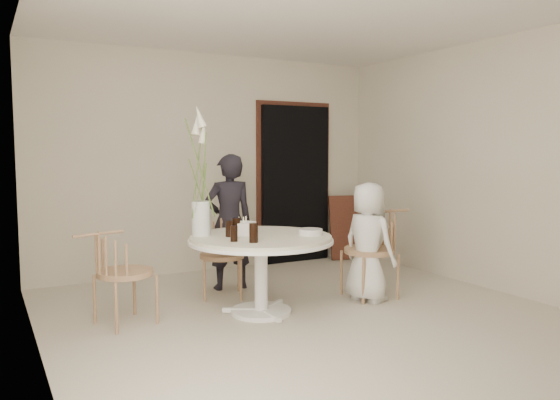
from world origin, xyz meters
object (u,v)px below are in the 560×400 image
chair_left (112,265)px  girl (229,222)px  table (261,248)px  chair_right (380,240)px  birthday_cake (244,228)px  flower_vase (201,190)px  boy (368,242)px  chair_far (222,246)px

chair_left → girl: 1.59m
table → chair_left: (-1.28, 0.26, -0.07)m
table → chair_left: 1.31m
girl → chair_right: bearing=145.2°
chair_left → birthday_cake: bearing=-111.6°
birthday_cake → table: bearing=-53.1°
flower_vase → boy: bearing=-13.8°
girl → boy: size_ratio=1.23×
chair_far → chair_left: size_ratio=0.94×
chair_right → girl: (-1.25, 1.03, 0.15)m
boy → table: bearing=69.6°
girl → flower_vase: bearing=55.5°
table → chair_far: chair_far is taller
chair_far → birthday_cake: bearing=-74.1°
chair_far → flower_vase: bearing=-106.8°
chair_left → birthday_cake: size_ratio=3.49×
table → chair_right: chair_right is taller
chair_far → chair_left: (-1.24, -0.56, 0.03)m
birthday_cake → girl: bearing=75.5°
chair_left → flower_vase: 1.01m
girl → flower_vase: (-0.59, -0.72, 0.41)m
chair_left → flower_vase: (0.81, 0.01, 0.61)m
boy → chair_left: bearing=66.7°
chair_far → girl: 0.32m
boy → flower_vase: 1.76m
table → boy: size_ratio=1.11×
table → flower_vase: 0.77m
chair_right → flower_vase: flower_vase is taller
table → chair_right: bearing=-1.6°
chair_left → chair_far: bearing=-81.3°
table → chair_left: chair_left is taller
table → flower_vase: (-0.48, 0.28, 0.53)m
chair_far → boy: (1.19, -0.95, 0.08)m
girl → boy: girl is taller
flower_vase → chair_left: bearing=-179.2°
chair_far → chair_right: size_ratio=0.88×
chair_far → chair_left: chair_left is taller
chair_left → birthday_cake: (1.18, -0.12, 0.25)m
girl → birthday_cake: bearing=80.3°
girl → birthday_cake: 0.88m
chair_far → girl: bearing=67.7°
chair_right → flower_vase: size_ratio=0.76×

